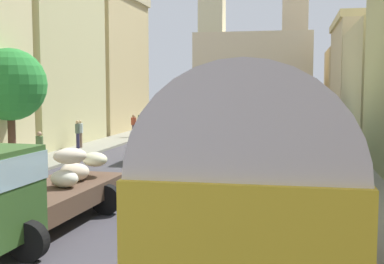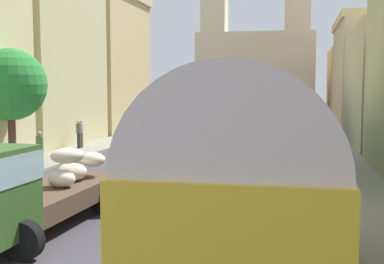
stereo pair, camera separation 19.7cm
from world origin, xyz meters
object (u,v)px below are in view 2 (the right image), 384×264
Objects in this scene: cargo_truck_1 at (171,134)px; pedestrian_4 at (79,133)px; car_5 at (237,145)px; car_1 at (216,124)px; pedestrian_1 at (81,133)px; car_0 at (192,132)px; cargo_truck_0 at (13,189)px; car_2 at (222,118)px; car_6 at (246,129)px; pedestrian_2 at (40,148)px; car_4 at (182,193)px; car_3 at (232,114)px; pedestrian_0 at (135,125)px; parked_bus_1 at (288,125)px; parked_bus_2 at (289,110)px; car_7 at (258,120)px; parked_bus_0 at (255,177)px.

pedestrian_4 is at bearing 167.58° from cargo_truck_1.
car_1 is at bearing 103.73° from car_5.
pedestrian_1 is at bearing 165.07° from car_5.
car_0 is at bearing -92.22° from car_1.
car_2 is (-0.23, 35.92, -0.52)m from cargo_truck_0.
car_5 is 2.13× the size of pedestrian_4.
car_6 is 2.30× the size of pedestrian_1.
pedestrian_2 is at bearing -118.31° from car_6.
pedestrian_2 is (-8.46, 7.04, 0.25)m from car_4.
car_3 is 18.96m from pedestrian_0.
pedestrian_4 is (-6.07, 1.34, -0.19)m from cargo_truck_1.
car_0 reaches higher than car_1.
car_4 is (3.88, -33.03, -0.01)m from car_2.
car_3 is at bearing 89.47° from car_2.
pedestrian_1 reaches higher than car_5.
car_0 reaches higher than car_4.
parked_bus_2 is at bearing 91.11° from parked_bus_1.
car_6 is at bearing 93.52° from car_5.
pedestrian_2 is at bearing 140.25° from car_4.
car_1 is at bearing 89.48° from cargo_truck_1.
cargo_truck_0 is at bearing -70.59° from pedestrian_1.
car_7 is (3.31, 34.49, -0.51)m from cargo_truck_0.
car_3 is 32.51m from pedestrian_2.
pedestrian_4 is (-9.13, -8.36, 0.27)m from car_6.
pedestrian_4 is at bearing -137.54° from car_6.
car_1 is 6.29m from car_7.
parked_bus_1 is 25.43m from car_2.
pedestrian_1 is at bearing -139.18° from car_6.
car_6 is (3.39, -17.27, -0.01)m from car_3.
parked_bus_2 is 13.01m from car_2.
car_2 is 2.36× the size of pedestrian_4.
pedestrian_0 is 6.92m from pedestrian_1.
car_2 is 20.26m from pedestrian_4.
pedestrian_1 is at bearing 163.80° from cargo_truck_1.
pedestrian_1 reaches higher than car_7.
parked_bus_2 reaches higher than pedestrian_2.
parked_bus_0 is 38.88m from car_2.
cargo_truck_1 is 1.62× the size of car_2.
cargo_truck_1 is 3.84m from car_5.
car_5 is (3.72, -0.85, -0.43)m from cargo_truck_1.
car_3 is at bearing 77.36° from pedestrian_4.
parked_bus_2 reaches higher than car_1.
pedestrian_4 reaches higher than pedestrian_1.
parked_bus_0 is 18.58m from cargo_truck_1.
pedestrian_0 is at bearing -172.26° from car_6.
parked_bus_1 is 2.31× the size of car_6.
cargo_truck_1 is 19.62m from car_7.
car_1 is at bearing 100.75° from parked_bus_0.
car_0 is at bearing -89.20° from car_2.
pedestrian_1 is at bearing -106.77° from car_2.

